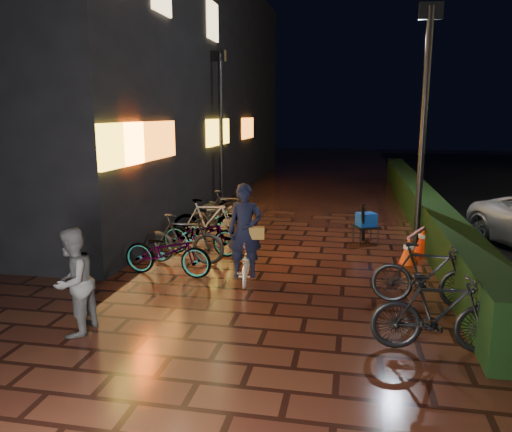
% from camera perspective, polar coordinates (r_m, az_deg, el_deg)
% --- Properties ---
extents(ground, '(80.00, 80.00, 0.00)m').
position_cam_1_polar(ground, '(8.81, 2.36, -9.89)').
color(ground, '#381911').
rests_on(ground, ground).
extents(hedge, '(0.70, 20.00, 1.00)m').
position_cam_1_polar(hedge, '(16.47, 18.10, 1.50)').
color(hedge, black).
rests_on(hedge, ground).
extents(bystander_person, '(0.63, 0.80, 1.62)m').
position_cam_1_polar(bystander_person, '(7.85, -20.20, -7.08)').
color(bystander_person, '#515153').
rests_on(bystander_person, ground).
extents(storefront_block, '(12.09, 22.00, 9.00)m').
position_cam_1_polar(storefront_block, '(22.38, -18.24, 14.30)').
color(storefront_block, black).
rests_on(storefront_block, ground).
extents(lamp_post_hedge, '(0.55, 0.17, 5.73)m').
position_cam_1_polar(lamp_post_hedge, '(12.74, 18.65, 10.66)').
color(lamp_post_hedge, black).
rests_on(lamp_post_hedge, ground).
extents(lamp_post_sf, '(0.50, 0.18, 5.25)m').
position_cam_1_polar(lamp_post_sf, '(16.98, -4.03, 10.43)').
color(lamp_post_sf, black).
rests_on(lamp_post_sf, ground).
extents(cyclist, '(0.74, 1.41, 1.94)m').
position_cam_1_polar(cyclist, '(9.65, -1.22, -3.45)').
color(cyclist, white).
rests_on(cyclist, ground).
extents(traffic_barrier, '(0.88, 1.51, 0.62)m').
position_cam_1_polar(traffic_barrier, '(11.95, 17.86, -3.10)').
color(traffic_barrier, '#FF4D0D').
rests_on(traffic_barrier, ground).
extents(cart_assembly, '(0.76, 0.82, 1.14)m').
position_cam_1_polar(cart_assembly, '(12.79, 12.45, -0.59)').
color(cart_assembly, black).
rests_on(cart_assembly, ground).
extents(parked_bikes_storefront, '(2.15, 5.89, 1.10)m').
position_cam_1_polar(parked_bikes_storefront, '(12.57, -5.46, -0.91)').
color(parked_bikes_storefront, black).
rests_on(parked_bikes_storefront, ground).
extents(parked_bikes_hedge, '(1.93, 2.38, 1.10)m').
position_cam_1_polar(parked_bikes_hedge, '(8.17, 19.45, -8.22)').
color(parked_bikes_hedge, black).
rests_on(parked_bikes_hedge, ground).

